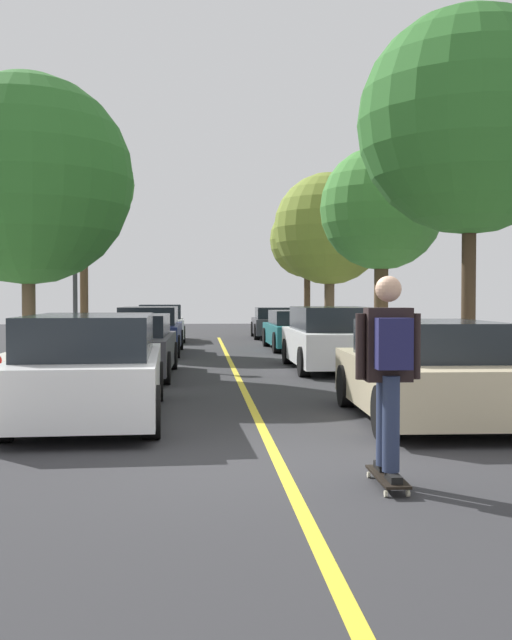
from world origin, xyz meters
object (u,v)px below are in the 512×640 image
street_tree_left_nearest (28,180)px  parked_car_right_farthest (275,323)px  parked_car_left_nearest (92,367)px  street_tree_right_far (330,229)px  street_tree_left_near (83,186)px  street_tree_right_near (382,209)px  streetlamp (75,246)px  parked_car_right_nearest (427,372)px  parked_car_right_far (296,330)px  parked_car_left_farthest (160,323)px  street_tree_right_nearest (470,122)px  parked_car_left_near (129,346)px  parked_car_left_far (149,331)px  skateboard (387,477)px  parked_car_right_near (333,339)px  skateboarder (389,363)px  street_tree_right_farthest (307,240)px

street_tree_left_nearest → parked_car_right_farthest: bearing=65.3°
parked_car_left_nearest → street_tree_right_far: 20.67m
street_tree_left_near → street_tree_right_near: 9.24m
parked_car_right_farthest → street_tree_left_near: size_ratio=0.61×
street_tree_right_near → streetlamp: bearing=-171.6°
parked_car_right_nearest → street_tree_left_near: street_tree_left_near is taller
parked_car_right_far → street_tree_left_near: size_ratio=0.69×
parked_car_left_farthest → street_tree_right_nearest: 16.76m
parked_car_left_near → parked_car_right_farthest: size_ratio=1.10×
street_tree_left_near → street_tree_right_nearest: 13.06m
parked_car_left_near → parked_car_right_far: size_ratio=0.98×
parked_car_left_far → parked_car_left_farthest: size_ratio=1.10×
parked_car_right_far → street_tree_right_nearest: bearing=-77.8°
parked_car_left_farthest → skateboard: (3.15, -22.39, -0.59)m
parked_car_right_farthest → skateboard: bearing=-93.4°
parked_car_right_far → street_tree_right_near: size_ratio=0.78×
parked_car_left_near → street_tree_right_near: bearing=37.4°
parked_car_right_near → street_tree_left_near: street_tree_left_near is taller
parked_car_right_near → street_tree_right_far: street_tree_right_far is taller
parked_car_left_nearest → street_tree_right_far: bearing=70.8°
parked_car_left_farthest → street_tree_left_nearest: street_tree_left_nearest is taller
parked_car_left_farthest → parked_car_left_far: bearing=-90.0°
parked_car_right_near → skateboarder: bearing=-97.6°
parked_car_right_farthest → skateboarder: skateboarder is taller
parked_car_right_nearest → parked_car_left_nearest: bearing=173.4°
street_tree_right_near → skateboard: size_ratio=6.93×
street_tree_right_farthest → parked_car_right_near: bearing=-96.4°
parked_car_left_near → parked_car_right_nearest: 7.61m
parked_car_left_nearest → street_tree_right_near: size_ratio=0.81×
street_tree_right_nearest → streetlamp: bearing=145.7°
parked_car_right_far → parked_car_right_farthest: (-0.00, 6.75, 0.00)m
street_tree_right_far → skateboard: (-3.54, -23.21, -4.31)m
parked_car_right_near → streetlamp: streetlamp is taller
street_tree_left_nearest → parked_car_right_nearest: bearing=-42.8°
parked_car_left_nearest → street_tree_left_near: bearing=99.0°
parked_car_right_near → parked_car_right_far: size_ratio=0.97×
parked_car_left_far → street_tree_right_nearest: size_ratio=0.66×
parked_car_right_nearest → parked_car_right_farthest: size_ratio=1.01×
skateboarder → parked_car_left_farthest: bearing=98.0°
parked_car_left_farthest → parked_car_right_nearest: size_ratio=1.05×
parked_car_left_near → street_tree_right_far: street_tree_right_far is taller
parked_car_left_near → skateboarder: skateboarder is taller
parked_car_left_farthest → parked_car_left_nearest: bearing=-90.0°
parked_car_right_nearest → street_tree_left_near: bearing=115.8°
parked_car_right_near → parked_car_right_far: 6.74m
parked_car_right_near → skateboard: 10.79m
parked_car_right_farthest → street_tree_left_near: bearing=-134.3°
street_tree_left_near → street_tree_right_near: bearing=-16.9°
parked_car_right_far → street_tree_left_nearest: bearing=-130.8°
street_tree_left_nearest → street_tree_right_farthest: street_tree_left_nearest is taller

